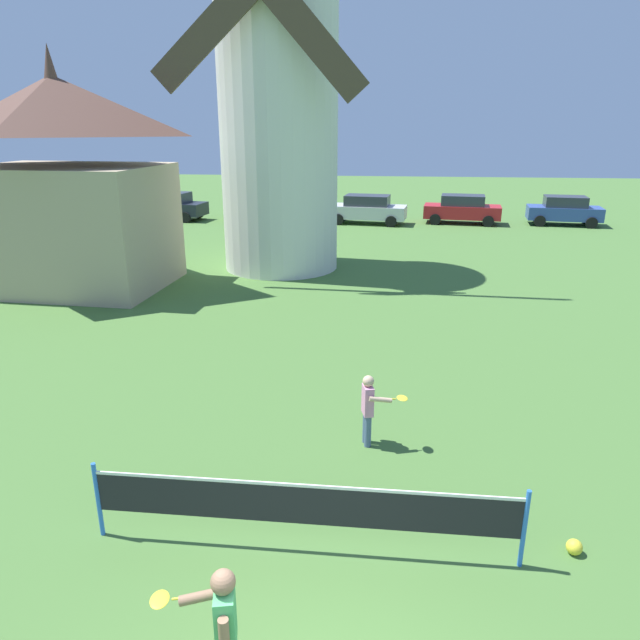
% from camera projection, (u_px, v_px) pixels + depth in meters
% --- Properties ---
extents(windmill, '(7.23, 4.99, 13.08)m').
position_uv_depth(windmill, '(278.00, 87.00, 20.40)').
color(windmill, silver).
rests_on(windmill, ground_plane).
extents(tennis_net, '(5.53, 0.06, 1.10)m').
position_uv_depth(tennis_net, '(303.00, 505.00, 7.34)').
color(tennis_net, blue).
rests_on(tennis_net, ground_plane).
extents(player_near, '(0.87, 0.50, 1.52)m').
position_uv_depth(player_near, '(224.00, 630.00, 5.32)').
color(player_near, '#9E937F').
rests_on(player_near, ground_plane).
extents(player_far, '(0.80, 0.42, 1.29)m').
position_uv_depth(player_far, '(369.00, 406.00, 9.81)').
color(player_far, slate).
rests_on(player_far, ground_plane).
extents(stray_ball, '(0.21, 0.21, 0.21)m').
position_uv_depth(stray_ball, '(574.00, 547.00, 7.45)').
color(stray_ball, yellow).
rests_on(stray_ball, ground_plane).
extents(parked_car_black, '(4.49, 2.34, 1.56)m').
position_uv_depth(parked_car_black, '(168.00, 205.00, 33.37)').
color(parked_car_black, '#1E232D').
rests_on(parked_car_black, ground_plane).
extents(parked_car_mustard, '(3.99, 2.10, 1.56)m').
position_uv_depth(parked_car_mustard, '(264.00, 206.00, 33.03)').
color(parked_car_mustard, '#999919').
rests_on(parked_car_mustard, ground_plane).
extents(parked_car_silver, '(4.44, 2.32, 1.56)m').
position_uv_depth(parked_car_silver, '(367.00, 209.00, 32.02)').
color(parked_car_silver, silver).
rests_on(parked_car_silver, ground_plane).
extents(parked_car_red, '(4.31, 2.29, 1.56)m').
position_uv_depth(parked_car_red, '(462.00, 209.00, 32.08)').
color(parked_car_red, red).
rests_on(parked_car_red, ground_plane).
extents(parked_car_blue, '(4.00, 2.27, 1.56)m').
position_uv_depth(parked_car_blue, '(564.00, 210.00, 31.57)').
color(parked_car_blue, '#334C99').
rests_on(parked_car_blue, ground_plane).
extents(chapel, '(6.56, 4.98, 7.60)m').
position_uv_depth(chapel, '(66.00, 188.00, 18.84)').
color(chapel, tan).
rests_on(chapel, ground_plane).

